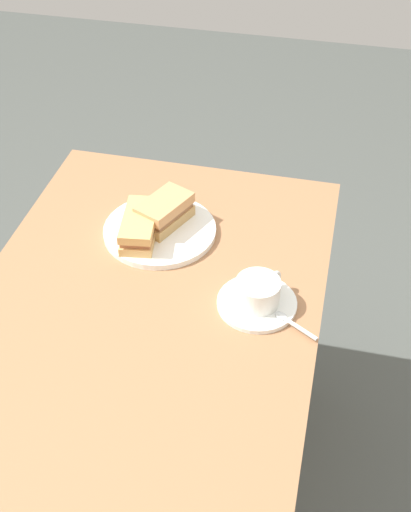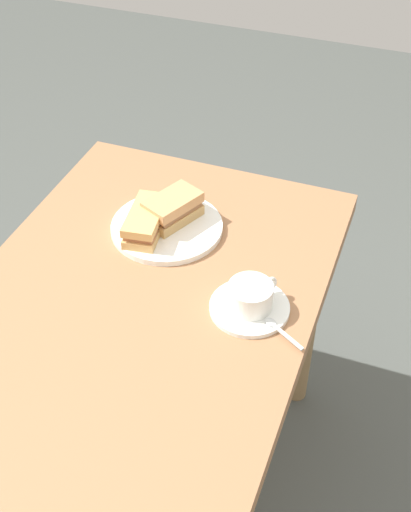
# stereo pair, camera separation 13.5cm
# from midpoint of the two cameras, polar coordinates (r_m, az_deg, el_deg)

# --- Properties ---
(ground_plane) EXTENTS (6.00, 6.00, 0.00)m
(ground_plane) POSITION_cam_midpoint_polar(r_m,az_deg,el_deg) (1.90, -6.41, -20.30)
(ground_plane) COLOR #4B504C
(dining_table) EXTENTS (1.08, 0.69, 0.71)m
(dining_table) POSITION_cam_midpoint_polar(r_m,az_deg,el_deg) (1.39, -8.27, -8.22)
(dining_table) COLOR #9F6D48
(dining_table) RESTS_ON ground_plane
(sandwich_plate) EXTENTS (0.25, 0.25, 0.01)m
(sandwich_plate) POSITION_cam_midpoint_polar(r_m,az_deg,el_deg) (1.50, -6.43, 2.05)
(sandwich_plate) COLOR white
(sandwich_plate) RESTS_ON dining_table
(sandwich_front) EXTENTS (0.14, 0.12, 0.06)m
(sandwich_front) POSITION_cam_midpoint_polar(r_m,az_deg,el_deg) (1.50, -6.04, 3.65)
(sandwich_front) COLOR tan
(sandwich_front) RESTS_ON sandwich_plate
(sandwich_back) EXTENTS (0.16, 0.09, 0.05)m
(sandwich_back) POSITION_cam_midpoint_polar(r_m,az_deg,el_deg) (1.47, -8.17, 2.42)
(sandwich_back) COLOR tan
(sandwich_back) RESTS_ON sandwich_plate
(coffee_saucer) EXTENTS (0.16, 0.16, 0.01)m
(coffee_saucer) POSITION_cam_midpoint_polar(r_m,az_deg,el_deg) (1.33, 1.47, -4.12)
(coffee_saucer) COLOR white
(coffee_saucer) RESTS_ON dining_table
(coffee_cup) EXTENTS (0.10, 0.09, 0.05)m
(coffee_cup) POSITION_cam_midpoint_polar(r_m,az_deg,el_deg) (1.31, 1.53, -3.08)
(coffee_cup) COLOR white
(coffee_cup) RESTS_ON coffee_saucer
(spoon) EXTENTS (0.06, 0.09, 0.01)m
(spoon) POSITION_cam_midpoint_polar(r_m,az_deg,el_deg) (1.29, 4.06, -5.61)
(spoon) COLOR silver
(spoon) RESTS_ON coffee_saucer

